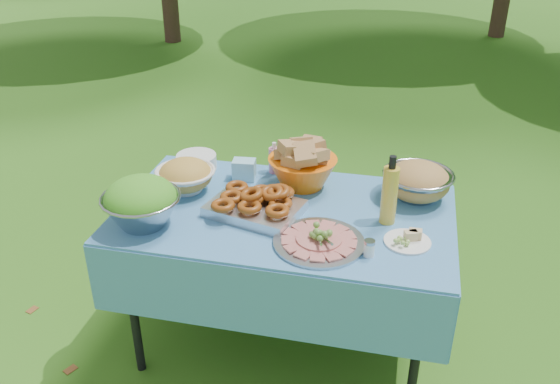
# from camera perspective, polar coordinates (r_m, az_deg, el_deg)

# --- Properties ---
(ground) EXTENTS (80.00, 80.00, 0.00)m
(ground) POSITION_cam_1_polar(r_m,az_deg,el_deg) (3.06, 0.38, -14.27)
(ground) COLOR #113609
(ground) RESTS_ON ground
(picnic_table) EXTENTS (1.46, 0.86, 0.76)m
(picnic_table) POSITION_cam_1_polar(r_m,az_deg,el_deg) (2.81, 0.40, -8.56)
(picnic_table) COLOR #80C8F7
(picnic_table) RESTS_ON ground
(salad_bowl) EXTENTS (0.39, 0.39, 0.22)m
(salad_bowl) POSITION_cam_1_polar(r_m,az_deg,el_deg) (2.52, -13.23, -0.96)
(salad_bowl) COLOR #9DA1A5
(salad_bowl) RESTS_ON picnic_table
(pasta_bowl_white) EXTENTS (0.31, 0.31, 0.15)m
(pasta_bowl_white) POSITION_cam_1_polar(r_m,az_deg,el_deg) (2.77, -9.09, 1.61)
(pasta_bowl_white) COLOR white
(pasta_bowl_white) RESTS_ON picnic_table
(plate_stack) EXTENTS (0.26, 0.26, 0.07)m
(plate_stack) POSITION_cam_1_polar(r_m,az_deg,el_deg) (2.99, -8.04, 2.91)
(plate_stack) COLOR white
(plate_stack) RESTS_ON picnic_table
(wipes_box) EXTENTS (0.11, 0.09, 0.10)m
(wipes_box) POSITION_cam_1_polar(r_m,az_deg,el_deg) (2.86, -3.48, 2.17)
(wipes_box) COLOR #91D6EE
(wipes_box) RESTS_ON picnic_table
(sanitizer_bottle) EXTENTS (0.06, 0.06, 0.16)m
(sanitizer_bottle) POSITION_cam_1_polar(r_m,az_deg,el_deg) (2.91, -0.55, 3.34)
(sanitizer_bottle) COLOR pink
(sanitizer_bottle) RESTS_ON picnic_table
(bread_bowl) EXTENTS (0.43, 0.43, 0.22)m
(bread_bowl) POSITION_cam_1_polar(r_m,az_deg,el_deg) (2.77, 2.19, 2.64)
(bread_bowl) COLOR orange
(bread_bowl) RESTS_ON picnic_table
(pasta_bowl_steel) EXTENTS (0.38, 0.38, 0.17)m
(pasta_bowl_steel) POSITION_cam_1_polar(r_m,az_deg,el_deg) (2.75, 13.12, 1.09)
(pasta_bowl_steel) COLOR #9DA1A5
(pasta_bowl_steel) RESTS_ON picnic_table
(fried_tray) EXTENTS (0.44, 0.36, 0.09)m
(fried_tray) POSITION_cam_1_polar(r_m,az_deg,el_deg) (2.57, -2.44, -1.15)
(fried_tray) COLOR silver
(fried_tray) RESTS_ON picnic_table
(charcuterie_platter) EXTENTS (0.44, 0.44, 0.08)m
(charcuterie_platter) POSITION_cam_1_polar(r_m,az_deg,el_deg) (2.37, 3.80, -4.10)
(charcuterie_platter) COLOR #AAACB2
(charcuterie_platter) RESTS_ON picnic_table
(oil_bottle) EXTENTS (0.08, 0.08, 0.31)m
(oil_bottle) POSITION_cam_1_polar(r_m,az_deg,el_deg) (2.49, 10.53, 0.20)
(oil_bottle) COLOR gold
(oil_bottle) RESTS_ON picnic_table
(cheese_plate) EXTENTS (0.21, 0.21, 0.05)m
(cheese_plate) POSITION_cam_1_polar(r_m,az_deg,el_deg) (2.43, 12.20, -4.27)
(cheese_plate) COLOR white
(cheese_plate) RESTS_ON picnic_table
(shaker) EXTENTS (0.04, 0.04, 0.07)m
(shaker) POSITION_cam_1_polar(r_m,az_deg,el_deg) (2.32, 8.58, -5.37)
(shaker) COLOR white
(shaker) RESTS_ON picnic_table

